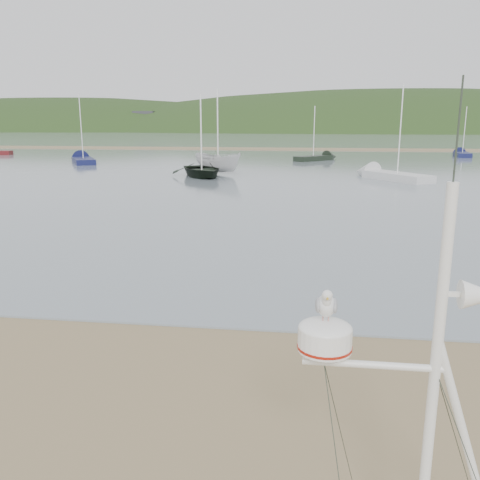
# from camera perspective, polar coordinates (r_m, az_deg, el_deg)

# --- Properties ---
(ground) EXTENTS (560.00, 560.00, 0.00)m
(ground) POSITION_cam_1_polar(r_m,az_deg,el_deg) (7.46, -24.31, -20.39)
(ground) COLOR olive
(ground) RESTS_ON ground
(water) EXTENTS (560.00, 256.00, 0.04)m
(water) POSITION_cam_1_polar(r_m,az_deg,el_deg) (137.28, 6.35, 11.43)
(water) COLOR slate
(water) RESTS_ON ground
(sandbar) EXTENTS (560.00, 7.00, 0.07)m
(sandbar) POSITION_cam_1_polar(r_m,az_deg,el_deg) (75.36, 5.05, 10.14)
(sandbar) COLOR olive
(sandbar) RESTS_ON water
(hill_ridge) EXTENTS (620.00, 180.00, 80.00)m
(hill_ridge) POSITION_cam_1_polar(r_m,az_deg,el_deg) (241.80, 11.32, 7.29)
(hill_ridge) COLOR #1D3214
(hill_ridge) RESTS_ON ground
(far_cottages) EXTENTS (294.40, 6.30, 8.00)m
(far_cottages) POSITION_cam_1_polar(r_m,az_deg,el_deg) (201.18, 7.76, 13.05)
(far_cottages) COLOR white
(far_cottages) RESTS_ON ground
(mast_rig) EXTENTS (1.91, 2.04, 4.31)m
(mast_rig) POSITION_cam_1_polar(r_m,az_deg,el_deg) (4.97, 19.52, -23.98)
(mast_rig) COLOR white
(mast_rig) RESTS_ON ground
(boat_dark) EXTENTS (3.62, 2.66, 5.00)m
(boat_dark) POSITION_cam_1_polar(r_m,az_deg,el_deg) (37.18, -4.37, 10.91)
(boat_dark) COLOR black
(boat_dark) RESTS_ON water
(boat_white) EXTENTS (2.31, 2.29, 4.41)m
(boat_white) POSITION_cam_1_polar(r_m,az_deg,el_deg) (39.39, -2.50, 10.62)
(boat_white) COLOR silver
(boat_white) RESTS_ON water
(sailboat_dark_mid) EXTENTS (5.05, 5.39, 5.94)m
(sailboat_dark_mid) POSITION_cam_1_polar(r_m,az_deg,el_deg) (54.58, 9.24, 9.13)
(sailboat_dark_mid) COLOR black
(sailboat_dark_mid) RESTS_ON ground
(sailboat_white_near) EXTENTS (5.36, 6.79, 6.99)m
(sailboat_white_near) POSITION_cam_1_polar(r_m,az_deg,el_deg) (38.15, 15.31, 7.17)
(sailboat_white_near) COLOR silver
(sailboat_white_near) RESTS_ON ground
(sailboat_blue_far) EXTENTS (2.24, 6.20, 6.06)m
(sailboat_blue_far) POSITION_cam_1_polar(r_m,az_deg,el_deg) (65.66, 23.50, 8.88)
(sailboat_blue_far) COLOR #131743
(sailboat_blue_far) RESTS_ON ground
(sailboat_blue_near) EXTENTS (5.14, 7.14, 7.18)m
(sailboat_blue_near) POSITION_cam_1_polar(r_m,az_deg,el_deg) (53.85, -17.38, 8.66)
(sailboat_blue_near) COLOR #131743
(sailboat_blue_near) RESTS_ON ground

